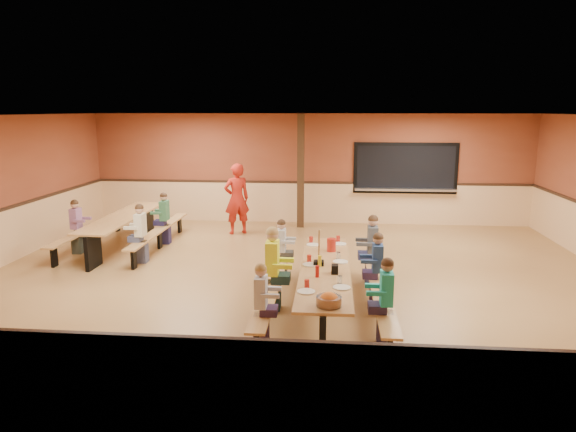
{
  "coord_description": "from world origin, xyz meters",
  "views": [
    {
      "loc": [
        0.63,
        -9.07,
        3.11
      ],
      "look_at": [
        -0.18,
        0.29,
        1.15
      ],
      "focal_mm": 32.0,
      "sensor_mm": 36.0,
      "label": 1
    }
  ],
  "objects": [
    {
      "name": "ground",
      "position": [
        0.0,
        0.0,
        0.0
      ],
      "size": [
        12.0,
        12.0,
        0.0
      ],
      "primitive_type": "plane",
      "color": "brown",
      "rests_on": "ground"
    },
    {
      "name": "room_envelope",
      "position": [
        0.0,
        0.0,
        0.69
      ],
      "size": [
        12.04,
        10.04,
        3.02
      ],
      "color": "brown",
      "rests_on": "ground"
    },
    {
      "name": "kitchen_pass_through",
      "position": [
        2.6,
        4.96,
        1.49
      ],
      "size": [
        2.78,
        0.28,
        1.38
      ],
      "color": "black",
      "rests_on": "ground"
    },
    {
      "name": "structural_post",
      "position": [
        -0.2,
        4.4,
        1.5
      ],
      "size": [
        0.18,
        0.18,
        3.0
      ],
      "primitive_type": "cube",
      "color": "black",
      "rests_on": "ground"
    },
    {
      "name": "cafeteria_table_main",
      "position": [
        0.55,
        -1.54,
        0.53
      ],
      "size": [
        1.91,
        3.7,
        0.74
      ],
      "color": "#AE7D45",
      "rests_on": "ground"
    },
    {
      "name": "cafeteria_table_second",
      "position": [
        -4.08,
        1.95,
        0.53
      ],
      "size": [
        1.91,
        3.7,
        0.74
      ],
      "color": "#AE7D45",
      "rests_on": "ground"
    },
    {
      "name": "seated_child_white_left",
      "position": [
        -0.27,
        -2.74,
        0.57
      ],
      "size": [
        0.33,
        0.27,
        1.13
      ],
      "primitive_type": null,
      "color": "#BABAC0",
      "rests_on": "ground"
    },
    {
      "name": "seated_adult_yellow",
      "position": [
        -0.27,
        -1.44,
        0.66
      ],
      "size": [
        0.42,
        0.34,
        1.31
      ],
      "primitive_type": null,
      "color": "#EEFF25",
      "rests_on": "ground"
    },
    {
      "name": "seated_child_grey_left",
      "position": [
        -0.27,
        -0.03,
        0.57
      ],
      "size": [
        0.33,
        0.27,
        1.13
      ],
      "primitive_type": null,
      "color": "silver",
      "rests_on": "ground"
    },
    {
      "name": "seated_child_teal_right",
      "position": [
        1.38,
        -2.52,
        0.59
      ],
      "size": [
        0.36,
        0.29,
        1.18
      ],
      "primitive_type": null,
      "color": "teal",
      "rests_on": "ground"
    },
    {
      "name": "seated_child_navy_right",
      "position": [
        1.38,
        -1.1,
        0.59
      ],
      "size": [
        0.35,
        0.29,
        1.18
      ],
      "primitive_type": null,
      "color": "navy",
      "rests_on": "ground"
    },
    {
      "name": "seated_child_char_right",
      "position": [
        1.38,
        -0.02,
        0.62
      ],
      "size": [
        0.38,
        0.31,
        1.24
      ],
      "primitive_type": null,
      "color": "#42464B",
      "rests_on": "ground"
    },
    {
      "name": "seated_child_purple_sec",
      "position": [
        -4.91,
        1.38,
        0.59
      ],
      "size": [
        0.35,
        0.29,
        1.18
      ],
      "primitive_type": null,
      "color": "#8C5A82",
      "rests_on": "ground"
    },
    {
      "name": "seated_child_green_sec",
      "position": [
        -3.26,
        2.37,
        0.6
      ],
      "size": [
        0.36,
        0.3,
        1.2
      ],
      "primitive_type": null,
      "color": "#397751",
      "rests_on": "ground"
    },
    {
      "name": "seated_child_tan_sec",
      "position": [
        -3.26,
        0.84,
        0.61
      ],
      "size": [
        0.37,
        0.3,
        1.21
      ],
      "primitive_type": null,
      "color": "beige",
      "rests_on": "ground"
    },
    {
      "name": "standing_woman",
      "position": [
        -1.76,
        3.51,
        0.9
      ],
      "size": [
        0.78,
        0.68,
        1.79
      ],
      "primitive_type": "imported",
      "rotation": [
        0.0,
        0.0,
        3.63
      ],
      "color": "#B22014",
      "rests_on": "ground"
    },
    {
      "name": "punch_pitcher",
      "position": [
        0.64,
        -0.61,
        0.85
      ],
      "size": [
        0.16,
        0.16,
        0.22
      ],
      "primitive_type": "cylinder",
      "color": "red",
      "rests_on": "cafeteria_table_main"
    },
    {
      "name": "chip_bowl",
      "position": [
        0.62,
        -3.1,
        0.81
      ],
      "size": [
        0.32,
        0.32,
        0.15
      ],
      "primitive_type": null,
      "color": "orange",
      "rests_on": "cafeteria_table_main"
    },
    {
      "name": "napkin_dispenser",
      "position": [
        0.69,
        -1.81,
        0.8
      ],
      "size": [
        0.1,
        0.14,
        0.13
      ],
      "primitive_type": "cube",
      "color": "black",
      "rests_on": "cafeteria_table_main"
    },
    {
      "name": "condiment_mustard",
      "position": [
        0.46,
        -1.48,
        0.82
      ],
      "size": [
        0.06,
        0.06,
        0.17
      ],
      "primitive_type": "cylinder",
      "color": "yellow",
      "rests_on": "cafeteria_table_main"
    },
    {
      "name": "condiment_ketchup",
      "position": [
        0.44,
        -2.01,
        0.82
      ],
      "size": [
        0.06,
        0.06,
        0.17
      ],
      "primitive_type": "cylinder",
      "color": "#B2140F",
      "rests_on": "cafeteria_table_main"
    },
    {
      "name": "table_paddle",
      "position": [
        0.45,
        -1.4,
        0.88
      ],
      "size": [
        0.16,
        0.16,
        0.56
      ],
      "color": "black",
      "rests_on": "cafeteria_table_main"
    },
    {
      "name": "place_settings",
      "position": [
        0.55,
        -1.54,
        0.8
      ],
      "size": [
        0.65,
        3.3,
        0.11
      ],
      "primitive_type": null,
      "color": "beige",
      "rests_on": "cafeteria_table_main"
    }
  ]
}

